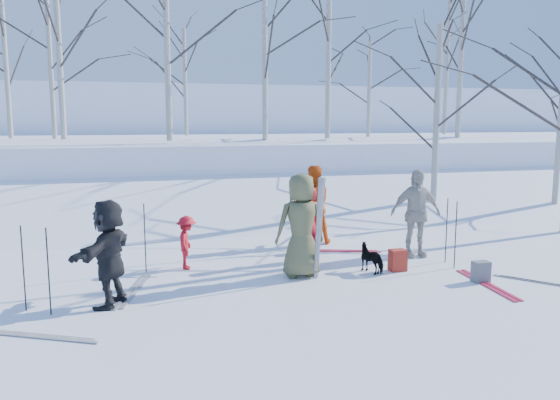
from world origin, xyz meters
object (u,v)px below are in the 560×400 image
object	(u,v)px
skier_olive_center	(301,225)
backpack_red	(398,260)
skier_red_seated	(187,242)
skier_cream_east	(416,213)
skier_red_north	(309,224)
backpack_grey	(481,272)
skier_redor_behind	(313,205)
backpack_dark	(309,244)
skier_grey_west	(109,253)
dog	(372,258)

from	to	relation	value
skier_olive_center	backpack_red	distance (m)	2.08
skier_red_seated	skier_cream_east	bearing A→B (deg)	-83.75
skier_red_north	backpack_grey	bearing A→B (deg)	117.32
skier_redor_behind	backpack_dark	xyz separation A→B (m)	(-0.38, -0.86, -0.73)
skier_grey_west	dog	bearing A→B (deg)	124.00
skier_grey_west	skier_red_north	bearing A→B (deg)	141.34
dog	backpack_grey	bearing A→B (deg)	121.96
skier_red_north	backpack_red	size ratio (longest dim) A/B	3.69
skier_redor_behind	skier_red_seated	size ratio (longest dim) A/B	1.76
skier_cream_east	backpack_dark	xyz separation A→B (m)	(-2.10, 0.92, -0.74)
skier_olive_center	skier_red_north	world-z (taller)	skier_olive_center
skier_red_north	backpack_red	world-z (taller)	skier_red_north
backpack_grey	backpack_dark	world-z (taller)	backpack_dark
backpack_grey	skier_red_north	bearing A→B (deg)	137.95
skier_red_north	skier_red_seated	xyz separation A→B (m)	(-2.52, 0.01, -0.25)
skier_grey_west	skier_olive_center	bearing A→B (deg)	128.58
skier_red_seated	backpack_red	world-z (taller)	skier_red_seated
dog	backpack_grey	distance (m)	1.97
skier_red_seated	skier_red_north	bearing A→B (deg)	-80.75
skier_redor_behind	skier_red_seated	world-z (taller)	skier_redor_behind
skier_grey_west	skier_redor_behind	bearing A→B (deg)	152.78
dog	backpack_grey	world-z (taller)	dog
backpack_dark	backpack_red	bearing A→B (deg)	-57.19
skier_cream_east	backpack_grey	xyz separation A→B (m)	(0.22, -2.03, -0.75)
backpack_grey	dog	bearing A→B (deg)	145.46
skier_red_north	skier_grey_west	bearing A→B (deg)	4.63
skier_olive_center	backpack_red	size ratio (longest dim) A/B	4.64
skier_red_north	backpack_grey	distance (m)	3.47
skier_red_seated	backpack_dark	distance (m)	2.83
skier_cream_east	dog	bearing A→B (deg)	-142.21
skier_red_seated	skier_cream_east	world-z (taller)	skier_cream_east
skier_red_seated	dog	world-z (taller)	skier_red_seated
skier_olive_center	skier_redor_behind	xyz separation A→B (m)	(1.10, 2.60, -0.04)
backpack_grey	skier_red_seated	bearing A→B (deg)	155.54
skier_redor_behind	skier_red_seated	bearing A→B (deg)	32.72
skier_red_north	backpack_dark	xyz separation A→B (m)	(0.22, 0.66, -0.58)
dog	backpack_red	world-z (taller)	dog
backpack_red	skier_olive_center	bearing A→B (deg)	176.11
backpack_dark	skier_cream_east	bearing A→B (deg)	-23.63
skier_cream_east	dog	xyz separation A→B (m)	(-1.40, -0.91, -0.67)
backpack_red	skier_red_north	bearing A→B (deg)	139.47
backpack_red	skier_cream_east	bearing A→B (deg)	47.12
skier_redor_behind	backpack_grey	bearing A→B (deg)	124.03
backpack_grey	backpack_red	bearing A→B (deg)	136.10
skier_redor_behind	skier_red_seated	distance (m)	3.48
skier_red_seated	skier_grey_west	world-z (taller)	skier_grey_west
skier_olive_center	skier_grey_west	size ratio (longest dim) A/B	1.14
skier_cream_east	backpack_red	bearing A→B (deg)	-128.03
backpack_red	backpack_dark	distance (m)	2.23
skier_red_north	skier_red_seated	world-z (taller)	skier_red_north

